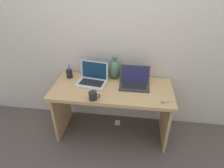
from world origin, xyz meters
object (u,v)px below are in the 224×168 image
at_px(laptop_left, 93,77).
at_px(scissors, 165,102).
at_px(power_brick, 117,123).
at_px(laptop_right, 134,81).
at_px(coffee_mug, 93,96).
at_px(pen_cup, 69,73).
at_px(green_vase, 115,69).

xyz_separation_m(laptop_left, scissors, (0.83, -0.31, -0.06)).
bearing_deg(laptop_left, power_brick, 12.05).
height_order(laptop_right, scissors, laptop_right).
bearing_deg(power_brick, coffee_mug, -118.13).
bearing_deg(pen_cup, laptop_left, -12.85).
distance_m(green_vase, scissors, 0.75).
bearing_deg(power_brick, laptop_left, -167.95).
distance_m(scissors, power_brick, 0.95).
bearing_deg(laptop_left, laptop_right, -1.22).
height_order(laptop_left, coffee_mug, laptop_left).
bearing_deg(scissors, green_vase, 141.58).
height_order(laptop_right, green_vase, green_vase).
xyz_separation_m(laptop_left, laptop_right, (0.50, -0.01, -0.01)).
height_order(laptop_left, pen_cup, laptop_left).
bearing_deg(pen_cup, green_vase, 7.56).
relative_size(laptop_left, pen_cup, 2.20).
bearing_deg(laptop_right, pen_cup, 174.22).
bearing_deg(coffee_mug, pen_cup, 132.82).
xyz_separation_m(coffee_mug, scissors, (0.75, 0.04, -0.04)).
distance_m(laptop_left, green_vase, 0.29).
bearing_deg(green_vase, pen_cup, -172.44).
xyz_separation_m(green_vase, coffee_mug, (-0.17, -0.50, -0.07)).
bearing_deg(laptop_right, power_brick, 159.09).
bearing_deg(power_brick, green_vase, 124.56).
height_order(coffee_mug, pen_cup, pen_cup).
relative_size(laptop_right, pen_cup, 2.01).
xyz_separation_m(laptop_left, green_vase, (0.25, 0.15, 0.05)).
bearing_deg(laptop_right, coffee_mug, -140.80).
relative_size(laptop_right, power_brick, 4.96).
xyz_separation_m(green_vase, scissors, (0.58, -0.46, -0.11)).
distance_m(laptop_left, coffee_mug, 0.36).
xyz_separation_m(laptop_left, power_brick, (0.30, 0.06, -0.76)).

